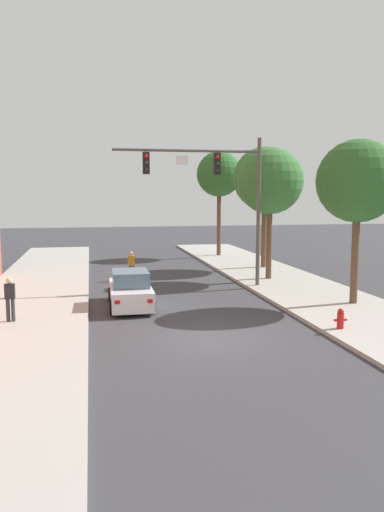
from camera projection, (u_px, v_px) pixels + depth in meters
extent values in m
plane|color=#38383D|center=(209.00, 338.00, 16.97)|extent=(120.00, 120.00, 0.00)
cube|color=#A8A59E|center=(6.00, 348.00, 15.68)|extent=(5.00, 60.00, 0.15)
cube|color=#A8A59E|center=(384.00, 326.00, 18.24)|extent=(5.00, 60.00, 0.15)
cylinder|color=#514C47|center=(258.00, 213.00, 25.72)|extent=(0.20, 0.20, 7.50)
cylinder|color=#514C47|center=(188.00, 151.00, 24.62)|extent=(7.34, 0.14, 0.14)
cube|color=black|center=(217.00, 164.00, 24.99)|extent=(0.32, 0.28, 1.05)
sphere|color=red|center=(218.00, 157.00, 24.80)|extent=(0.18, 0.18, 0.18)
sphere|color=#2D2823|center=(218.00, 164.00, 24.84)|extent=(0.18, 0.18, 0.18)
sphere|color=#2D2823|center=(218.00, 171.00, 24.88)|extent=(0.18, 0.18, 0.18)
cube|color=black|center=(146.00, 163.00, 24.30)|extent=(0.32, 0.28, 1.05)
sphere|color=red|center=(146.00, 156.00, 24.11)|extent=(0.18, 0.18, 0.18)
sphere|color=#2D2823|center=(146.00, 163.00, 24.15)|extent=(0.18, 0.18, 0.18)
sphere|color=#2D2823|center=(146.00, 170.00, 24.19)|extent=(0.18, 0.18, 0.18)
cube|color=white|center=(182.00, 160.00, 24.60)|extent=(0.60, 0.03, 0.44)
cube|color=silver|center=(130.00, 294.00, 21.67)|extent=(1.77, 4.23, 0.80)
cube|color=slate|center=(130.00, 278.00, 21.43)|extent=(1.53, 2.03, 0.64)
cylinder|color=black|center=(111.00, 294.00, 22.82)|extent=(0.23, 0.64, 0.64)
cylinder|color=black|center=(146.00, 293.00, 23.11)|extent=(0.23, 0.64, 0.64)
cylinder|color=black|center=(112.00, 307.00, 20.28)|extent=(0.23, 0.64, 0.64)
cylinder|color=black|center=(152.00, 305.00, 20.57)|extent=(0.23, 0.64, 0.64)
cube|color=red|center=(117.00, 302.00, 19.47)|extent=(0.20, 0.04, 0.14)
cube|color=red|center=(150.00, 301.00, 19.70)|extent=(0.20, 0.04, 0.14)
cylinder|color=#333338|center=(8.00, 310.00, 18.60)|extent=(0.14, 0.14, 0.85)
cylinder|color=#333338|center=(13.00, 310.00, 18.63)|extent=(0.14, 0.14, 0.85)
cube|color=#26262D|center=(10.00, 291.00, 18.53)|extent=(0.36, 0.22, 0.56)
sphere|color=beige|center=(9.00, 281.00, 18.48)|extent=(0.22, 0.22, 0.22)
cylinder|color=brown|center=(130.00, 273.00, 28.36)|extent=(0.14, 0.14, 0.85)
cylinder|color=brown|center=(133.00, 273.00, 28.40)|extent=(0.14, 0.14, 0.85)
cube|color=orange|center=(131.00, 261.00, 28.29)|extent=(0.36, 0.22, 0.56)
sphere|color=tan|center=(131.00, 254.00, 28.25)|extent=(0.22, 0.22, 0.22)
cylinder|color=red|center=(340.00, 321.00, 17.64)|extent=(0.24, 0.24, 0.55)
sphere|color=red|center=(341.00, 311.00, 17.60)|extent=(0.22, 0.22, 0.22)
cylinder|color=red|center=(336.00, 320.00, 17.60)|extent=(0.12, 0.09, 0.09)
cylinder|color=red|center=(345.00, 320.00, 17.67)|extent=(0.12, 0.09, 0.09)
cylinder|color=brown|center=(355.00, 258.00, 21.64)|extent=(0.32, 0.32, 3.92)
sphere|color=#2D6028|center=(358.00, 181.00, 21.24)|extent=(3.51, 3.51, 3.51)
cylinder|color=brown|center=(269.00, 242.00, 28.03)|extent=(0.32, 0.32, 4.05)
sphere|color=#387033|center=(270.00, 181.00, 27.61)|extent=(3.65, 3.65, 3.65)
cylinder|color=brown|center=(264.00, 235.00, 32.49)|extent=(0.32, 0.32, 4.18)
sphere|color=#387033|center=(265.00, 178.00, 32.06)|extent=(4.02, 4.02, 4.02)
cylinder|color=brown|center=(219.00, 223.00, 38.83)|extent=(0.32, 0.32, 4.94)
sphere|color=#2D6028|center=(219.00, 174.00, 38.37)|extent=(3.44, 3.44, 3.44)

